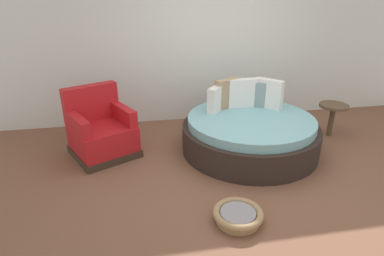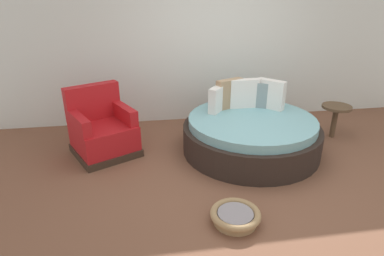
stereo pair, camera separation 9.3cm
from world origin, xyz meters
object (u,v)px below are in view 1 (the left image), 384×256
round_daybed (249,132)px  pet_basket (238,215)px  side_table (333,110)px  red_armchair (101,132)px

round_daybed → pet_basket: size_ratio=3.80×
pet_basket → round_daybed: bearing=66.9°
side_table → pet_basket: bearing=-139.9°
round_daybed → red_armchair: (-2.08, 0.25, 0.06)m
side_table → red_armchair: bearing=179.8°
round_daybed → side_table: size_ratio=3.73×
side_table → round_daybed: bearing=-170.7°
red_armchair → pet_basket: red_armchair is taller
round_daybed → side_table: (1.44, 0.24, 0.15)m
round_daybed → pet_basket: 1.66m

